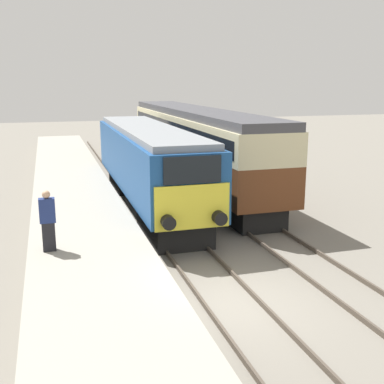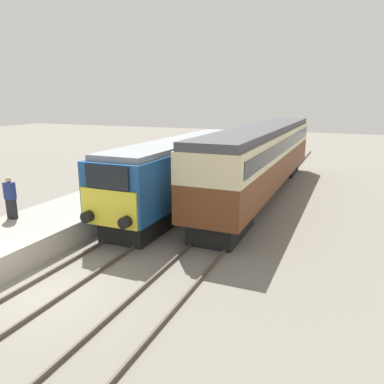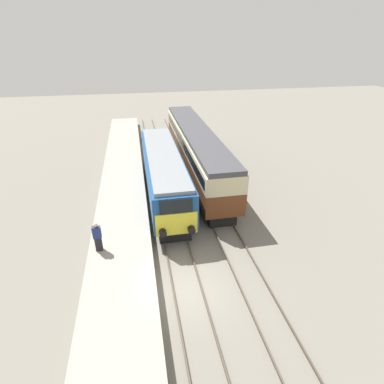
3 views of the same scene
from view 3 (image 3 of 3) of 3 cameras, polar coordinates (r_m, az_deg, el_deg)
The scene contains 7 objects.
ground_plane at distance 16.11m, azimuth -0.94°, elevation -18.04°, with size 120.00×120.00×0.00m, color slate.
platform_left at distance 22.12m, azimuth -13.09°, elevation -3.17°, with size 3.50×50.00×0.92m.
rails_near_track at distance 19.85m, azimuth -3.48°, elevation -7.67°, with size 1.51×60.00×0.14m.
rails_far_track at distance 20.45m, azimuth 6.06°, elevation -6.60°, with size 1.50×60.00×0.14m.
locomotive at distance 23.53m, azimuth -5.39°, elevation 3.78°, with size 2.70×14.20×3.66m.
passenger_carriage at distance 27.49m, azimuth 0.80°, elevation 8.57°, with size 2.75×19.28×4.20m.
person_on_platform at distance 17.25m, azimuth -17.56°, elevation -8.18°, with size 0.44×0.26×1.76m.
Camera 3 is at (-1.88, -11.09, 11.53)m, focal length 28.00 mm.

